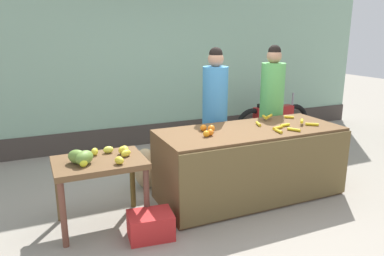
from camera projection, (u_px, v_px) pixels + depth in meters
name	position (u px, v px, depth m)	size (l,w,h in m)	color
ground_plane	(218.00, 201.00, 4.51)	(24.00, 24.00, 0.00)	gray
market_wall_back	(147.00, 46.00, 6.47)	(9.24, 0.23, 3.56)	#8CB299
fruit_stall_counter	(250.00, 163.00, 4.55)	(2.25, 0.94, 0.86)	brown
side_table_wooden	(100.00, 170.00, 3.80)	(0.92, 0.66, 0.73)	brown
banana_bunch_pile	(283.00, 123.00, 4.61)	(0.71, 0.73, 0.07)	gold
orange_pile	(208.00, 130.00, 4.24)	(0.22, 0.31, 0.08)	orange
mango_papaya_pile	(92.00, 156.00, 3.71)	(0.68, 0.49, 0.14)	yellow
vendor_woman_blue_shirt	(215.00, 114.00, 5.02)	(0.34, 0.34, 1.81)	#33333D
vendor_woman_green_shirt	(271.00, 108.00, 5.37)	(0.34, 0.34, 1.82)	#33333D
parked_motorcycle	(273.00, 119.00, 6.92)	(1.60, 0.18, 0.88)	black
produce_crate	(151.00, 225.00, 3.68)	(0.44, 0.32, 0.26)	red
produce_sack	(146.00, 168.00, 4.82)	(0.36, 0.30, 0.54)	tan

